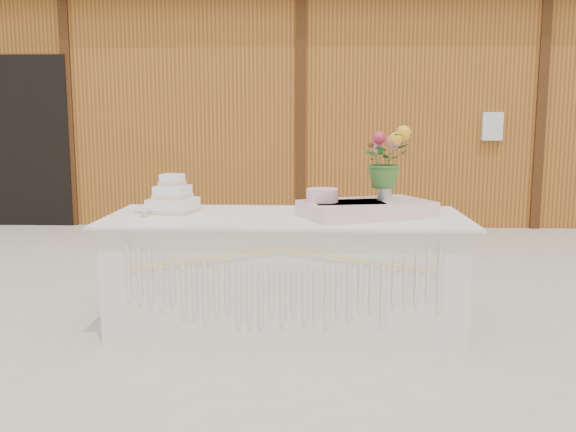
{
  "coord_description": "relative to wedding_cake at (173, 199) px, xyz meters",
  "views": [
    {
      "loc": [
        0.2,
        -4.24,
        1.43
      ],
      "look_at": [
        0.0,
        0.3,
        0.72
      ],
      "focal_mm": 40.0,
      "sensor_mm": 36.0,
      "label": 1
    }
  ],
  "objects": [
    {
      "name": "ground",
      "position": [
        0.79,
        -0.11,
        -0.86
      ],
      "size": [
        80.0,
        80.0,
        0.0
      ],
      "primitive_type": "plane",
      "color": "beige",
      "rests_on": "ground"
    },
    {
      "name": "barn",
      "position": [
        0.78,
        5.89,
        0.82
      ],
      "size": [
        12.6,
        4.6,
        3.3
      ],
      "color": "#AA6323",
      "rests_on": "ground"
    },
    {
      "name": "wedding_cake",
      "position": [
        0.0,
        0.0,
        0.0
      ],
      "size": [
        0.36,
        0.36,
        0.27
      ],
      "rotation": [
        0.0,
        0.0,
        -0.24
      ],
      "color": "white",
      "rests_on": "cake_table"
    },
    {
      "name": "cake_table",
      "position": [
        0.79,
        -0.11,
        -0.47
      ],
      "size": [
        2.4,
        1.0,
        0.77
      ],
      "color": "silver",
      "rests_on": "ground"
    },
    {
      "name": "bouquet",
      "position": [
        1.45,
        -0.07,
        0.33
      ],
      "size": [
        0.43,
        0.42,
        0.36
      ],
      "primitive_type": "imported",
      "rotation": [
        0.0,
        0.0,
        0.57
      ],
      "color": "#3A6B2A",
      "rests_on": "flower_vase"
    },
    {
      "name": "satin_runner",
      "position": [
        1.32,
        -0.13,
        -0.04
      ],
      "size": [
        0.95,
        0.78,
        0.1
      ],
      "primitive_type": "cube",
      "rotation": [
        0.0,
        0.0,
        0.43
      ],
      "color": "#FFD2CD",
      "rests_on": "cake_table"
    },
    {
      "name": "flower_vase",
      "position": [
        1.45,
        -0.07,
        0.08
      ],
      "size": [
        0.1,
        0.1,
        0.13
      ],
      "primitive_type": "cylinder",
      "color": "silver",
      "rests_on": "satin_runner"
    },
    {
      "name": "pink_cake_stand",
      "position": [
        1.03,
        -0.18,
        0.02
      ],
      "size": [
        0.26,
        0.26,
        0.19
      ],
      "color": "white",
      "rests_on": "cake_table"
    },
    {
      "name": "loose_flowers",
      "position": [
        -0.16,
        -0.03,
        -0.08
      ],
      "size": [
        0.19,
        0.37,
        0.02
      ],
      "primitive_type": null,
      "rotation": [
        0.0,
        0.0,
        0.13
      ],
      "color": "pink",
      "rests_on": "cake_table"
    }
  ]
}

